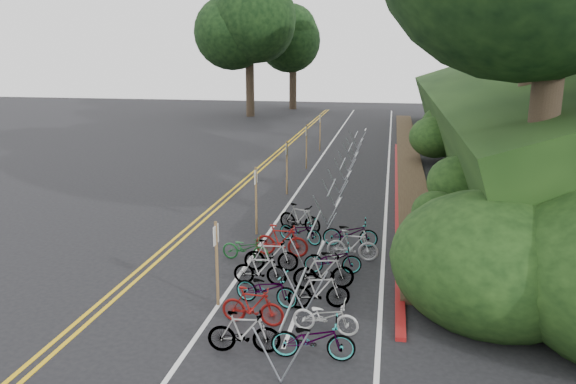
% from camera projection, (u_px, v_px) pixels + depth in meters
% --- Properties ---
extents(ground, '(120.00, 120.00, 0.00)m').
position_uv_depth(ground, '(194.00, 288.00, 15.80)').
color(ground, black).
rests_on(ground, ground).
extents(road_markings, '(7.47, 80.00, 0.01)m').
position_uv_depth(road_markings, '(284.00, 199.00, 25.31)').
color(road_markings, gold).
rests_on(road_markings, ground).
extents(red_curb, '(0.25, 28.00, 0.10)m').
position_uv_depth(red_curb, '(398.00, 193.00, 26.22)').
color(red_curb, maroon).
rests_on(red_curb, ground).
extents(embankment, '(14.30, 48.14, 9.11)m').
position_uv_depth(embankment, '(533.00, 124.00, 31.03)').
color(embankment, black).
rests_on(embankment, ground).
extents(bike_rack_front, '(1.15, 3.37, 1.20)m').
position_uv_depth(bike_rack_front, '(294.00, 308.00, 12.59)').
color(bike_rack_front, '#9398A3').
rests_on(bike_rack_front, ground).
extents(bike_racks_rest, '(1.14, 23.00, 1.17)m').
position_uv_depth(bike_racks_rest, '(342.00, 169.00, 27.45)').
color(bike_racks_rest, '#9398A3').
rests_on(bike_racks_rest, ground).
extents(signpost_near, '(0.08, 0.40, 2.29)m').
position_uv_depth(signpost_near, '(217.00, 258.00, 14.44)').
color(signpost_near, brown).
rests_on(signpost_near, ground).
extents(signposts_rest, '(0.08, 18.40, 2.50)m').
position_uv_depth(signposts_rest, '(298.00, 153.00, 28.69)').
color(signposts_rest, brown).
rests_on(signposts_rest, ground).
extents(bike_front, '(0.78, 1.65, 0.83)m').
position_uv_depth(bike_front, '(245.00, 248.00, 17.79)').
color(bike_front, '#144C1E').
rests_on(bike_front, ground).
extents(bike_valet, '(2.95, 10.50, 1.06)m').
position_uv_depth(bike_valet, '(304.00, 266.00, 16.14)').
color(bike_valet, slate).
rests_on(bike_valet, ground).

